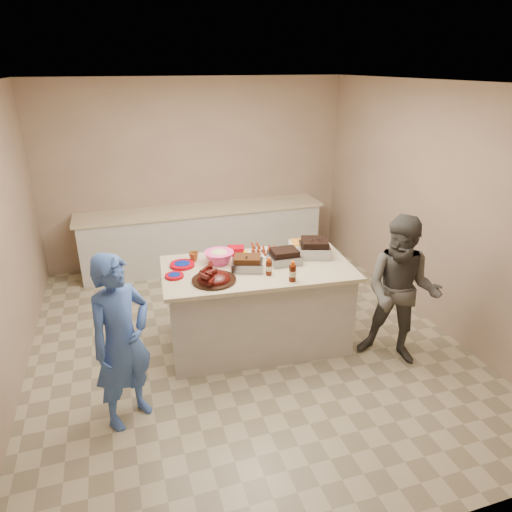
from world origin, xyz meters
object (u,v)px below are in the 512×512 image
object	(u,v)px
mustard_bottle	(245,259)
island	(257,342)
rib_platter	(214,281)
guest_gray	(392,357)
roasting_pan	(314,256)
plastic_cup	(194,261)
coleslaw_bowl	(219,263)
bbq_bottle_a	(269,275)
bbq_bottle_b	(292,281)
guest_blue	(132,416)

from	to	relation	value
mustard_bottle	island	bearing A→B (deg)	-75.65
rib_platter	guest_gray	world-z (taller)	rib_platter
roasting_pan	plastic_cup	size ratio (longest dim) A/B	3.07
roasting_pan	guest_gray	world-z (taller)	roasting_pan
roasting_pan	mustard_bottle	size ratio (longest dim) A/B	2.95
mustard_bottle	coleslaw_bowl	bearing A→B (deg)	-175.05
bbq_bottle_a	guest_gray	xyz separation A→B (m)	(1.22, -0.47, -0.92)
mustard_bottle	bbq_bottle_a	bearing A→B (deg)	-76.46
roasting_pan	mustard_bottle	world-z (taller)	roasting_pan
plastic_cup	rib_platter	bearing A→B (deg)	-79.89
coleslaw_bowl	rib_platter	bearing A→B (deg)	-109.89
coleslaw_bowl	plastic_cup	bearing A→B (deg)	151.25
bbq_bottle_a	guest_gray	size ratio (longest dim) A/B	0.12
rib_platter	island	bearing A→B (deg)	20.98
bbq_bottle_b	mustard_bottle	bearing A→B (deg)	113.07
plastic_cup	guest_gray	distance (m)	2.33
island	coleslaw_bowl	xyz separation A→B (m)	(-0.35, 0.21, 0.92)
rib_platter	roasting_pan	world-z (taller)	rib_platter
plastic_cup	guest_gray	xyz separation A→B (m)	(1.87, -1.04, -0.92)
guest_blue	guest_gray	distance (m)	2.67
plastic_cup	guest_gray	bearing A→B (deg)	-29.03
roasting_pan	island	bearing A→B (deg)	-154.32
plastic_cup	guest_blue	distance (m)	1.65
roasting_pan	bbq_bottle_a	size ratio (longest dim) A/B	1.76
bbq_bottle_b	plastic_cup	world-z (taller)	bbq_bottle_b
roasting_pan	coleslaw_bowl	xyz separation A→B (m)	(-1.03, 0.12, 0.00)
rib_platter	mustard_bottle	size ratio (longest dim) A/B	3.97
rib_platter	mustard_bottle	distance (m)	0.62
guest_gray	island	bearing A→B (deg)	-167.22
rib_platter	guest_blue	distance (m)	1.41
roasting_pan	plastic_cup	bearing A→B (deg)	-173.54
island	coleslaw_bowl	size ratio (longest dim) A/B	6.26
rib_platter	roasting_pan	size ratio (longest dim) A/B	1.35
bbq_bottle_a	mustard_bottle	distance (m)	0.47
island	coleslaw_bowl	world-z (taller)	coleslaw_bowl
bbq_bottle_a	guest_blue	distance (m)	1.80
bbq_bottle_b	guest_blue	size ratio (longest dim) A/B	0.13
bbq_bottle_b	guest_gray	distance (m)	1.43
island	mustard_bottle	size ratio (longest dim) A/B	17.90
bbq_bottle_b	guest_gray	bearing A→B (deg)	-14.46
plastic_cup	guest_blue	size ratio (longest dim) A/B	0.07
island	rib_platter	distance (m)	1.07
rib_platter	guest_gray	size ratio (longest dim) A/B	0.28
roasting_pan	guest_blue	distance (m)	2.43
guest_gray	plastic_cup	bearing A→B (deg)	-167.79
rib_platter	guest_gray	distance (m)	2.06
coleslaw_bowl	bbq_bottle_a	world-z (taller)	coleslaw_bowl
coleslaw_bowl	plastic_cup	distance (m)	0.28
bbq_bottle_b	island	bearing A→B (deg)	117.63
bbq_bottle_b	plastic_cup	distance (m)	1.12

